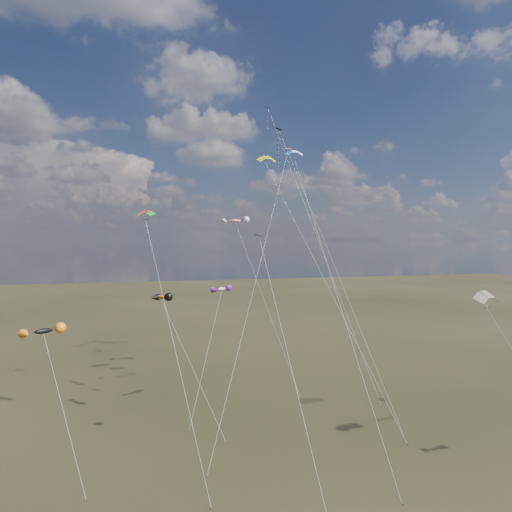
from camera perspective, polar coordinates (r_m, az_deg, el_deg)
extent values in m
plane|color=black|center=(44.43, 6.77, -26.17)|extent=(400.00, 400.00, 0.00)
cube|color=black|center=(75.91, 2.85, 15.57)|extent=(1.11, 1.13, 0.27)
cylinder|color=silver|center=(61.70, 9.09, 0.51)|extent=(5.14, 27.94, 38.79)
cube|color=#332316|center=(54.79, 18.01, -20.53)|extent=(0.10, 0.10, 0.12)
cube|color=#122250|center=(80.41, 1.49, 18.06)|extent=(1.21, 1.20, 0.36)
cylinder|color=silver|center=(67.50, 7.59, 2.53)|extent=(7.99, 23.60, 43.23)
cube|color=#332316|center=(62.35, 15.45, -17.66)|extent=(0.10, 0.10, 0.12)
cube|color=black|center=(44.99, 0.41, 2.57)|extent=(0.96, 1.00, 0.30)
cylinder|color=silver|center=(40.16, 4.20, -12.81)|extent=(1.68, 13.44, 21.42)
cube|color=#E94C1A|center=(60.17, 4.07, 13.23)|extent=(0.76, 0.71, 0.30)
cylinder|color=silver|center=(49.40, -0.11, -3.37)|extent=(13.31, 16.51, 32.70)
cube|color=#332316|center=(44.90, -6.18, -25.76)|extent=(0.10, 0.10, 0.12)
cylinder|color=silver|center=(56.70, 8.70, -2.63)|extent=(8.38, 22.87, 32.84)
cube|color=#332316|center=(52.81, 18.47, -21.42)|extent=(0.10, 0.10, 0.12)
cylinder|color=silver|center=(50.51, 9.69, -2.93)|extent=(1.50, 29.29, 33.32)
cube|color=#332316|center=(42.62, 17.86, -27.47)|extent=(0.10, 0.10, 0.12)
cylinder|color=silver|center=(45.18, -10.43, -9.32)|extent=(4.33, 19.54, 24.25)
cube|color=#332316|center=(40.67, -5.56, -28.95)|extent=(0.10, 0.10, 0.12)
ellipsoid|color=black|center=(48.38, -25.03, -8.50)|extent=(3.65, 2.89, 1.14)
cylinder|color=silver|center=(45.40, -22.96, -17.20)|extent=(4.54, 8.78, 12.32)
cube|color=#332316|center=(43.64, -20.42, -26.75)|extent=(0.10, 0.10, 0.12)
ellipsoid|color=#CF4700|center=(55.71, -11.75, -5.07)|extent=(2.56, 2.47, 1.17)
cylinder|color=silver|center=(52.54, -8.05, -13.35)|extent=(5.96, 9.85, 14.16)
cube|color=#332316|center=(50.80, -3.68, -22.31)|extent=(0.10, 0.10, 0.12)
ellipsoid|color=silver|center=(57.90, -4.29, -4.10)|extent=(2.65, 2.15, 0.86)
cylinder|color=silver|center=(55.23, -6.21, -12.22)|extent=(5.16, 7.32, 14.83)
cube|color=#332316|center=(53.82, -8.42, -20.88)|extent=(0.10, 0.10, 0.12)
ellipsoid|color=red|center=(72.70, -2.61, 4.42)|extent=(3.94, 1.53, 1.35)
cylinder|color=silver|center=(66.79, 1.15, -5.70)|extent=(5.65, 14.77, 24.05)
cube|color=#332316|center=(63.63, 5.64, -17.19)|extent=(0.10, 0.10, 0.12)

